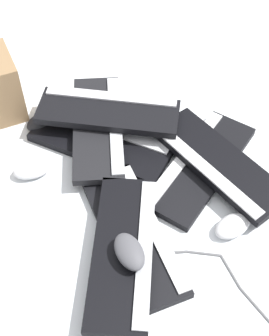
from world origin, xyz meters
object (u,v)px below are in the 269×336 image
object	(u,v)px
keyboard_5	(124,250)
mouse_0	(32,170)
mouse_3	(233,226)
keyboard_2	(100,143)
mouse_2	(129,252)
keyboard_3	(218,163)
keyboard_1	(201,166)
keyboard_4	(99,126)
keyboard_0	(133,233)
mouse_1	(42,121)
keyboard_6	(108,111)

from	to	relation	value
keyboard_5	mouse_0	size ratio (longest dim) A/B	4.07
mouse_3	mouse_0	bearing A→B (deg)	128.45
keyboard_5	mouse_0	xyz separation A→B (m)	(-0.25, -0.31, -0.02)
keyboard_2	mouse_2	world-z (taller)	mouse_2
keyboard_3	mouse_0	distance (m)	0.55
keyboard_3	keyboard_5	world-z (taller)	same
keyboard_1	keyboard_4	size ratio (longest dim) A/B	1.00
keyboard_2	keyboard_3	xyz separation A→B (m)	(0.06, 0.36, 0.03)
keyboard_3	mouse_2	world-z (taller)	mouse_2
mouse_2	keyboard_1	bearing A→B (deg)	-57.38
keyboard_1	keyboard_0	bearing A→B (deg)	-33.75
keyboard_0	mouse_3	world-z (taller)	mouse_3
mouse_0	keyboard_0	bearing A→B (deg)	-51.91
keyboard_1	keyboard_4	bearing A→B (deg)	-106.25
keyboard_4	mouse_1	xyz separation A→B (m)	(-0.03, -0.19, -0.02)
keyboard_4	mouse_3	distance (m)	0.51
keyboard_0	keyboard_3	xyz separation A→B (m)	(-0.25, 0.22, 0.03)
keyboard_1	keyboard_2	bearing A→B (deg)	-99.36
keyboard_0	mouse_1	world-z (taller)	mouse_1
keyboard_1	mouse_3	distance (m)	0.23
mouse_1	mouse_2	size ratio (longest dim) A/B	1.00
keyboard_3	keyboard_6	distance (m)	0.38
keyboard_1	keyboard_2	size ratio (longest dim) A/B	0.99
keyboard_6	keyboard_1	bearing A→B (deg)	65.56
mouse_1	keyboard_2	bearing A→B (deg)	110.03
keyboard_3	mouse_1	distance (m)	0.58
mouse_0	mouse_2	xyz separation A→B (m)	(0.27, 0.33, 0.06)
keyboard_4	keyboard_0	bearing A→B (deg)	23.63
mouse_0	mouse_3	bearing A→B (deg)	-35.59
keyboard_4	mouse_2	bearing A→B (deg)	19.22
keyboard_4	mouse_3	size ratio (longest dim) A/B	4.19
keyboard_0	keyboard_6	bearing A→B (deg)	-161.95
mouse_1	mouse_2	distance (m)	0.59
keyboard_1	mouse_1	xyz separation A→B (m)	(-0.12, -0.52, 0.01)
keyboard_2	keyboard_5	world-z (taller)	keyboard_5
mouse_0	keyboard_4	bearing A→B (deg)	22.19
mouse_2	keyboard_5	bearing A→B (deg)	4.28
keyboard_6	mouse_1	world-z (taller)	keyboard_6
keyboard_6	mouse_0	xyz separation A→B (m)	(0.22, -0.20, -0.05)
mouse_3	mouse_2	bearing A→B (deg)	169.38
keyboard_1	mouse_2	size ratio (longest dim) A/B	4.19
keyboard_3	keyboard_4	world-z (taller)	same
keyboard_0	keyboard_2	world-z (taller)	same
keyboard_0	keyboard_1	bearing A→B (deg)	146.25
keyboard_2	keyboard_4	xyz separation A→B (m)	(-0.04, -0.01, 0.03)
keyboard_0	mouse_0	xyz separation A→B (m)	(-0.18, -0.32, 0.01)
keyboard_1	keyboard_3	distance (m)	0.06
keyboard_0	mouse_2	xyz separation A→B (m)	(0.09, 0.00, 0.07)
keyboard_0	mouse_1	xyz separation A→B (m)	(-0.38, -0.35, 0.01)
keyboard_6	mouse_1	distance (m)	0.22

